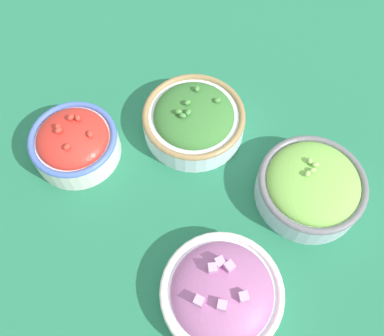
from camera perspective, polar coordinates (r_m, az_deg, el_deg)
The scene contains 5 objects.
ground_plane at distance 0.78m, azimuth -0.00°, elevation -1.02°, with size 3.00×3.00×0.00m, color #23704C.
bowl_broccoli at distance 0.80m, azimuth 0.24°, elevation 6.57°, with size 0.19×0.19×0.08m.
bowl_red_onion at distance 0.68m, azimuth 3.98°, elevation -16.29°, with size 0.19×0.19×0.08m.
bowl_cherry_tomatoes at distance 0.80m, azimuth -15.42°, elevation 3.34°, with size 0.16×0.16×0.08m.
bowl_lettuce at distance 0.75m, azimuth 15.61°, elevation -2.31°, with size 0.18×0.18×0.08m.
Camera 1 is at (-0.23, 0.25, 0.70)m, focal length 40.00 mm.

